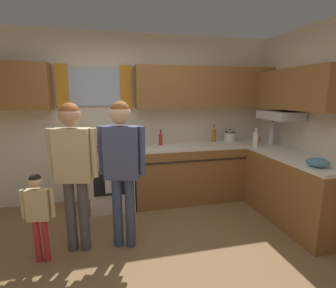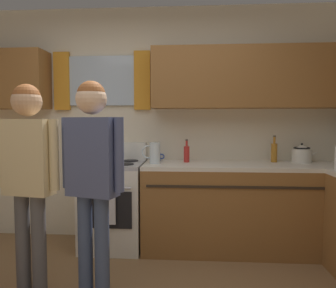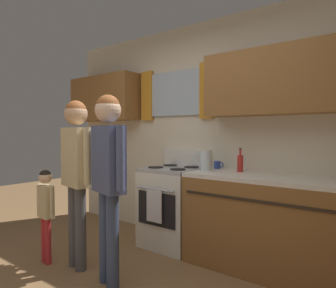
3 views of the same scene
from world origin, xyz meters
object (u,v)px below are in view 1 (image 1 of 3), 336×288
bottle_sauce_red (161,139)px  cup_terracotta (257,140)px  bottle_tall_clear (271,135)px  bottle_milk_white (255,139)px  water_pitcher (141,140)px  stove_oven (112,177)px  bottle_oil_amber (214,135)px  adult_holding_child (73,161)px  stovetop_kettle (230,136)px  small_child (38,208)px  mixing_bowl (318,163)px  mug_cobalt_blue (140,142)px  adult_in_plaid (122,158)px

bottle_sauce_red → cup_terracotta: bearing=-5.0°
bottle_tall_clear → bottle_milk_white: (-0.38, -0.15, -0.02)m
bottle_milk_white → water_pitcher: (-1.69, 0.34, -0.01)m
stove_oven → bottle_oil_amber: size_ratio=3.85×
adult_holding_child → bottle_tall_clear: bearing=15.6°
stove_oven → stovetop_kettle: stovetop_kettle is taller
bottle_sauce_red → water_pitcher: bearing=-157.4°
stove_oven → bottle_sauce_red: bearing=7.0°
stove_oven → bottle_milk_white: 2.24m
adult_holding_child → small_child: bearing=-160.5°
bottle_milk_white → mixing_bowl: size_ratio=1.32×
stove_oven → small_child: stove_oven is taller
adult_holding_child → mug_cobalt_blue: bearing=56.3°
bottle_sauce_red → mixing_bowl: size_ratio=1.03×
mug_cobalt_blue → mixing_bowl: (1.76, -1.70, 0.00)m
stovetop_kettle → mixing_bowl: 1.65m
bottle_milk_white → mixing_bowl: (0.08, -1.10, -0.07)m
cup_terracotta → adult_holding_child: size_ratio=0.07×
bottle_milk_white → adult_holding_child: bearing=-165.3°
stovetop_kettle → bottle_milk_white: bearing=-74.4°
water_pitcher → adult_in_plaid: bearing=-107.6°
cup_terracotta → adult_in_plaid: (-2.28, -1.04, 0.08)m
bottle_oil_amber → small_child: bottle_oil_amber is taller
bottle_sauce_red → mixing_bowl: bottle_sauce_red is taller
cup_terracotta → mixing_bowl: (-0.18, -1.44, 0.01)m
bottle_sauce_red → adult_holding_child: 1.62m
adult_holding_child → small_child: 0.56m
bottle_oil_amber → mug_cobalt_blue: bearing=178.1°
bottle_oil_amber → bottle_sauce_red: (-0.93, -0.07, -0.02)m
bottle_milk_white → mug_cobalt_blue: bearing=160.5°
bottle_oil_amber → mixing_bowl: 1.74m
mug_cobalt_blue → stovetop_kettle: size_ratio=0.42×
stovetop_kettle → cup_terracotta: bearing=-25.7°
mixing_bowl → stovetop_kettle: bearing=97.8°
bottle_oil_amber → stove_oven: bearing=-174.4°
bottle_tall_clear → bottle_sauce_red: size_ratio=1.49×
stove_oven → small_child: (-0.73, -1.17, 0.12)m
stovetop_kettle → adult_in_plaid: 2.24m
cup_terracotta → adult_in_plaid: bearing=-155.5°
mixing_bowl → adult_holding_child: adult_holding_child is taller
small_child → mug_cobalt_blue: bearing=49.4°
bottle_sauce_red → adult_holding_child: bearing=-135.3°
water_pitcher → adult_in_plaid: size_ratio=0.14×
water_pitcher → mixing_bowl: size_ratio=0.93×
mug_cobalt_blue → small_child: (-1.18, -1.37, -0.36)m
mug_cobalt_blue → mixing_bowl: 2.45m
adult_in_plaid → stovetop_kettle: bearing=33.2°
mug_cobalt_blue → small_child: mug_cobalt_blue is taller
bottle_milk_white → cup_terracotta: bearing=53.4°
stove_oven → water_pitcher: bearing=-5.8°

